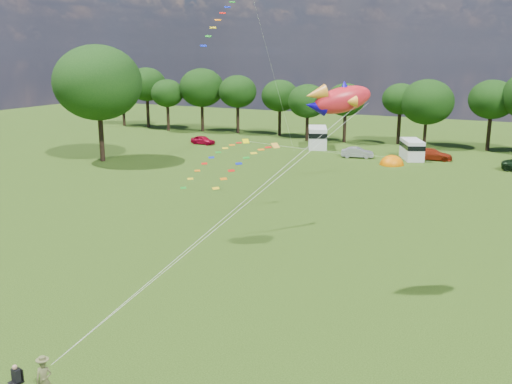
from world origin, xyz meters
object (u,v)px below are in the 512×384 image
at_px(campervan_c, 412,149).
at_px(tent_orange, 392,165).
at_px(fish_kite, 338,100).
at_px(car_b, 357,153).
at_px(camp_chair, 16,375).
at_px(big_tree, 98,83).
at_px(campervan_b, 317,137).
at_px(kite_flyer, 44,380).
at_px(car_a, 203,140).
at_px(car_c, 432,154).

xyz_separation_m(campervan_c, tent_orange, (-1.26, -4.53, -1.22)).
distance_m(tent_orange, fish_kite, 37.69).
height_order(car_b, camp_chair, car_b).
distance_m(big_tree, campervan_b, 28.87).
xyz_separation_m(tent_orange, kite_flyer, (-0.79, -50.40, 0.78)).
relative_size(kite_flyer, fish_kite, 0.46).
height_order(car_a, fish_kite, fish_kite).
relative_size(big_tree, kite_flyer, 8.34).
bearing_deg(big_tree, car_a, 75.58).
relative_size(car_c, tent_orange, 1.48).
bearing_deg(car_a, big_tree, 170.81).
bearing_deg(car_a, tent_orange, -90.90).
relative_size(big_tree, car_c, 2.99).
xyz_separation_m(car_c, tent_orange, (-3.57, -5.05, -0.65)).
relative_size(big_tree, campervan_c, 2.59).
bearing_deg(car_a, car_c, -80.68).
distance_m(car_a, car_b, 22.04).
bearing_deg(car_a, kite_flyer, -148.75).
xyz_separation_m(tent_orange, fish_kite, (5.27, -35.92, 10.12)).
bearing_deg(campervan_c, car_c, -101.95).
xyz_separation_m(car_a, car_b, (22.04, -0.40, 0.03)).
relative_size(campervan_b, campervan_c, 1.17).
height_order(big_tree, campervan_c, big_tree).
bearing_deg(kite_flyer, campervan_c, 55.68).
xyz_separation_m(campervan_c, kite_flyer, (-2.05, -54.94, -0.45)).
bearing_deg(car_b, kite_flyer, 170.37).
distance_m(campervan_b, fish_kite, 47.39).
relative_size(car_b, tent_orange, 1.19).
xyz_separation_m(camp_chair, fish_kite, (7.40, 14.58, 9.48)).
bearing_deg(big_tree, car_b, 30.43).
bearing_deg(car_c, car_b, 101.25).
bearing_deg(kite_flyer, car_b, 62.11).
bearing_deg(camp_chair, campervan_b, 109.90).
xyz_separation_m(big_tree, fish_kite, (36.11, -23.08, 1.13)).
distance_m(car_a, fish_kite, 51.23).
relative_size(big_tree, campervan_b, 2.21).
height_order(campervan_c, tent_orange, campervan_c).
height_order(campervan_c, kite_flyer, campervan_c).
bearing_deg(campervan_c, tent_orange, 139.89).
bearing_deg(camp_chair, big_tree, 137.79).
xyz_separation_m(car_a, campervan_b, (15.05, 4.58, 0.86)).
bearing_deg(kite_flyer, camp_chair, 151.99).
xyz_separation_m(car_b, campervan_c, (6.02, 2.06, 0.61)).
bearing_deg(car_c, tent_orange, 138.79).
bearing_deg(campervan_b, car_a, 85.05).
relative_size(big_tree, camp_chair, 11.84).
bearing_deg(kite_flyer, fish_kite, 35.11).
height_order(big_tree, kite_flyer, big_tree).
bearing_deg(car_b, fish_kite, -179.27).
relative_size(campervan_b, camp_chair, 5.36).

